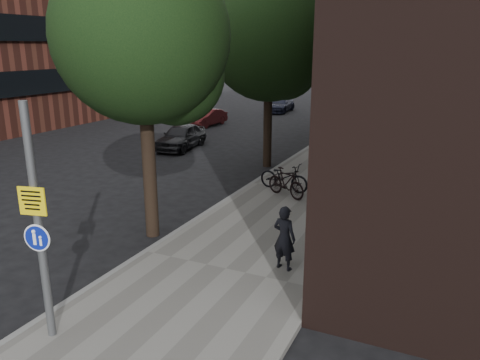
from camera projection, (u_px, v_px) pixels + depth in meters
The scene contains 15 objects.
ground at pixel (125, 353), 7.99m from camera, with size 120.00×120.00×0.00m, color black.
sidewalk at pixel (310, 192), 16.58m from camera, with size 4.50×60.00×0.12m, color slate.
curb_edge at pixel (252, 184), 17.49m from camera, with size 0.15×60.00×0.13m, color slate.
street_tree_near at pixel (148, 43), 11.65m from camera, with size 4.40×4.40×7.50m.
street_tree_mid at pixel (272, 44), 19.05m from camera, with size 5.00×5.00×7.80m.
street_tree_far at pixel (329, 45), 26.89m from camera, with size 5.00×5.00×7.80m.
signpost at pixel (38, 225), 7.73m from camera, with size 0.47×0.14×4.13m.
pedestrian at pixel (284, 238), 10.55m from camera, with size 0.55×0.36×1.51m, color black.
parked_bike_facade_near at pixel (336, 209), 13.47m from camera, with size 0.53×1.53×0.80m, color black.
parked_bike_facade_far at pixel (354, 190), 14.77m from camera, with size 0.52×1.83×1.10m, color black.
parked_bike_curb_near at pixel (284, 177), 16.46m from camera, with size 0.66×1.88×0.99m, color black.
parked_bike_curb_far at pixel (286, 183), 15.75m from camera, with size 0.46×1.64×0.99m, color black.
parked_car_near at pixel (181, 136), 23.68m from camera, with size 1.49×3.70×1.26m, color black.
parked_car_mid at pixel (208, 118), 30.53m from camera, with size 1.13×3.24×1.07m, color #58191A.
parked_car_far at pixel (280, 105), 36.99m from camera, with size 1.60×3.93×1.14m, color #1B1E30.
Camera 1 is at (4.68, -5.39, 5.05)m, focal length 35.00 mm.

